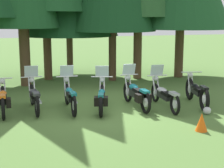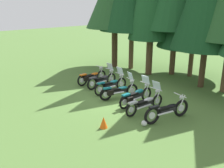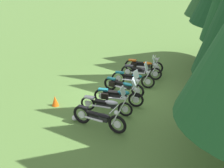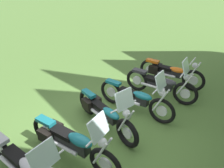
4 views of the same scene
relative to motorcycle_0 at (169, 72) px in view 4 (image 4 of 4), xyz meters
The scene contains 7 objects.
ground_plane 3.15m from the motorcycle_0, ahead, with size 80.00×80.00×0.00m, color #4C7033.
motorcycle_0 is the anchor object (origin of this frame).
motorcycle_1 0.95m from the motorcycle_0, ahead, with size 0.69×2.25×1.37m.
motorcycle_2 2.05m from the motorcycle_0, ahead, with size 0.71×2.28×1.37m.
motorcycle_3 3.04m from the motorcycle_0, 10.12° to the right, with size 0.94×2.17×1.35m.
motorcycle_4 4.21m from the motorcycle_0, ahead, with size 0.64×2.31×1.36m.
motorcycle_5 5.11m from the motorcycle_0, ahead, with size 0.72×2.36×1.34m.
Camera 4 is at (3.24, 2.29, 3.53)m, focal length 33.85 mm.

